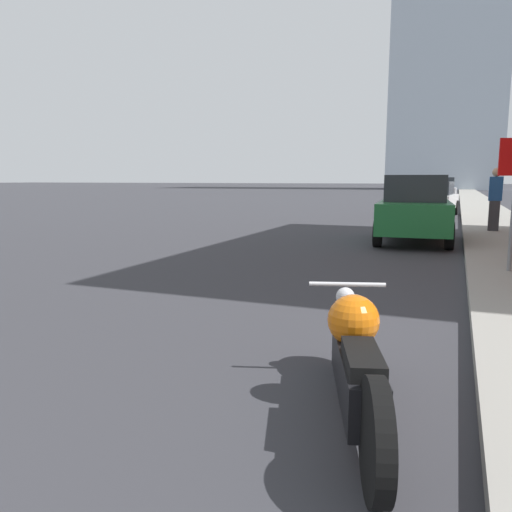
# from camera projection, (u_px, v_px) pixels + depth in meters

# --- Properties ---
(sidewalk) EXTENTS (2.26, 240.00, 0.15)m
(sidewalk) POSITION_uv_depth(u_px,v_px,m) (477.00, 202.00, 35.55)
(sidewalk) COLOR gray
(sidewalk) RESTS_ON ground_plane
(distant_tower) EXTENTS (17.12, 17.12, 51.05)m
(distant_tower) POSITION_uv_depth(u_px,v_px,m) (452.00, 30.00, 80.45)
(distant_tower) COLOR silver
(distant_tower) RESTS_ON ground_plane
(motorcycle) EXTENTS (0.92, 2.28, 0.84)m
(motorcycle) POSITION_uv_depth(u_px,v_px,m) (356.00, 361.00, 3.45)
(motorcycle) COLOR black
(motorcycle) RESTS_ON ground_plane
(parked_car_green) EXTENTS (2.07, 4.11, 1.77)m
(parked_car_green) POSITION_uv_depth(u_px,v_px,m) (414.00, 209.00, 13.18)
(parked_car_green) COLOR #1E6B33
(parked_car_green) RESTS_ON ground_plane
(parked_car_white) EXTENTS (2.22, 4.20, 1.56)m
(parked_car_white) POSITION_uv_depth(u_px,v_px,m) (433.00, 198.00, 22.70)
(parked_car_white) COLOR silver
(parked_car_white) RESTS_ON ground_plane
(parked_car_silver) EXTENTS (1.95, 4.01, 1.79)m
(parked_car_silver) POSITION_uv_depth(u_px,v_px,m) (442.00, 191.00, 33.81)
(parked_car_silver) COLOR #BCBCC1
(parked_car_silver) RESTS_ON ground_plane
(pedestrian) EXTENTS (0.36, 0.26, 1.85)m
(pedestrian) POSITION_uv_depth(u_px,v_px,m) (495.00, 198.00, 14.68)
(pedestrian) COLOR #38383D
(pedestrian) RESTS_ON sidewalk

